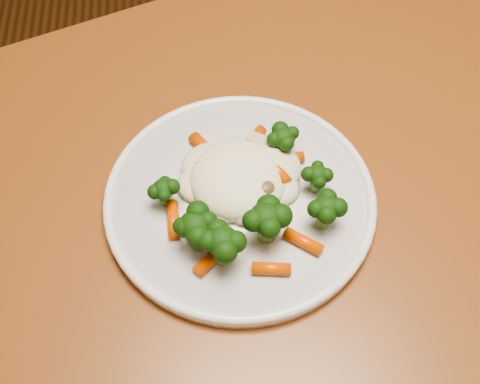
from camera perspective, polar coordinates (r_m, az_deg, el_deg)
The scene contains 3 objects.
dining_table at distance 0.68m, azimuth 7.62°, elevation -8.15°, with size 1.46×1.22×0.75m.
plate at distance 0.61m, azimuth -0.00°, elevation -0.75°, with size 0.27×0.27×0.01m, color white.
meal at distance 0.58m, azimuth 0.09°, elevation -0.11°, with size 0.19×0.18×0.05m.
Camera 1 is at (-0.11, -0.64, 1.26)m, focal length 45.00 mm.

